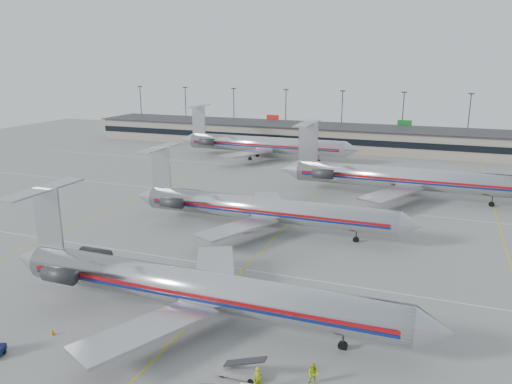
% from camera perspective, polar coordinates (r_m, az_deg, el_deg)
% --- Properties ---
extents(ground, '(260.00, 260.00, 0.00)m').
position_cam_1_polar(ground, '(52.07, -5.67, -12.94)').
color(ground, gray).
rests_on(ground, ground).
extents(apron_markings, '(160.00, 0.15, 0.02)m').
position_cam_1_polar(apron_markings, '(60.26, -1.41, -8.82)').
color(apron_markings, silver).
rests_on(apron_markings, ground).
extents(terminal, '(162.00, 17.00, 6.25)m').
position_cam_1_polar(terminal, '(142.16, 12.15, 6.03)').
color(terminal, gray).
rests_on(terminal, ground).
extents(light_mast_row, '(163.60, 0.40, 15.28)m').
position_cam_1_polar(light_mast_row, '(155.27, 13.08, 8.72)').
color(light_mast_row, '#38383D').
rests_on(light_mast_row, ground).
extents(jet_foreground, '(44.80, 26.38, 11.73)m').
position_cam_1_polar(jet_foreground, '(48.39, -7.14, -10.74)').
color(jet_foreground, silver).
rests_on(jet_foreground, ground).
extents(jet_second_row, '(43.75, 25.76, 11.45)m').
position_cam_1_polar(jet_second_row, '(72.49, 0.51, -1.88)').
color(jet_second_row, silver).
rests_on(jet_second_row, ground).
extents(jet_third_row, '(47.71, 29.35, 13.05)m').
position_cam_1_polar(jet_third_row, '(93.03, 16.43, 1.57)').
color(jet_third_row, silver).
rests_on(jet_third_row, ground).
extents(jet_back_row, '(47.34, 29.12, 12.95)m').
position_cam_1_polar(jet_back_row, '(125.51, 0.65, 5.49)').
color(jet_back_row, silver).
rests_on(jet_back_row, ground).
extents(belt_loader, '(3.97, 1.34, 2.09)m').
position_cam_1_polar(belt_loader, '(41.69, -1.89, -19.73)').
color(belt_loader, gray).
rests_on(belt_loader, ground).
extents(ramp_worker_near, '(0.84, 0.77, 1.93)m').
position_cam_1_polar(ramp_worker_near, '(40.09, 0.24, -20.59)').
color(ramp_worker_near, '#A7C012').
rests_on(ramp_worker_near, ground).
extents(ramp_worker_far, '(0.97, 0.80, 1.80)m').
position_cam_1_polar(ramp_worker_far, '(40.93, 6.56, -19.98)').
color(ramp_worker_far, '#ACCA13').
rests_on(ramp_worker_far, ground).
extents(cone_left, '(0.53, 0.53, 0.61)m').
position_cam_1_polar(cone_left, '(50.55, -22.25, -14.58)').
color(cone_left, orange).
rests_on(cone_left, ground).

